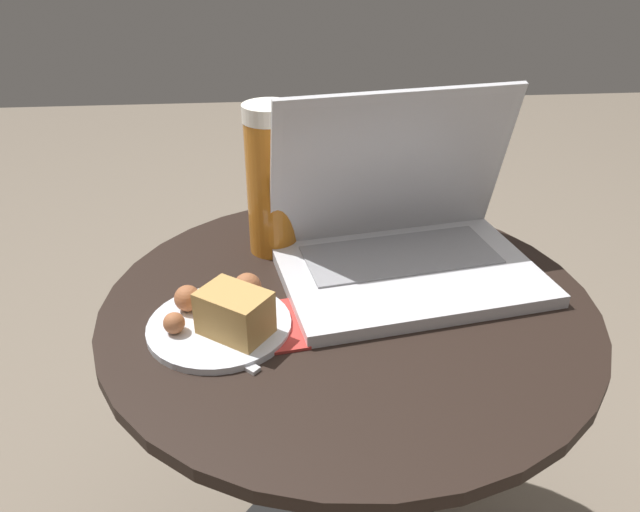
{
  "coord_description": "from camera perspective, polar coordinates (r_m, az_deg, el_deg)",
  "views": [
    {
      "loc": [
        -0.1,
        -0.68,
        1.01
      ],
      "look_at": [
        -0.04,
        -0.0,
        0.63
      ],
      "focal_mm": 35.0,
      "sensor_mm": 36.0,
      "label": 1
    }
  ],
  "objects": [
    {
      "name": "laptop",
      "position": [
        0.88,
        7.58,
        1.77
      ],
      "size": [
        0.38,
        0.3,
        0.25
      ],
      "color": "silver",
      "rests_on": "table"
    },
    {
      "name": "beer_glass",
      "position": [
        0.9,
        -4.47,
        6.91
      ],
      "size": [
        0.07,
        0.07,
        0.22
      ],
      "color": "#C6701E",
      "rests_on": "table"
    },
    {
      "name": "napkin",
      "position": [
        0.77,
        -7.41,
        -6.85
      ],
      "size": [
        0.17,
        0.13,
        0.0
      ],
      "color": "#B7332D",
      "rests_on": "table"
    },
    {
      "name": "fork",
      "position": [
        0.77,
        -11.27,
        -7.33
      ],
      "size": [
        0.14,
        0.13,
        0.0
      ],
      "color": "silver",
      "rests_on": "table"
    },
    {
      "name": "snack_plate",
      "position": [
        0.77,
        -8.74,
        -5.45
      ],
      "size": [
        0.18,
        0.18,
        0.06
      ],
      "color": "silver",
      "rests_on": "table"
    },
    {
      "name": "table",
      "position": [
        0.93,
        2.39,
        -12.66
      ],
      "size": [
        0.65,
        0.65,
        0.56
      ],
      "color": "black",
      "rests_on": "ground_plane"
    }
  ]
}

